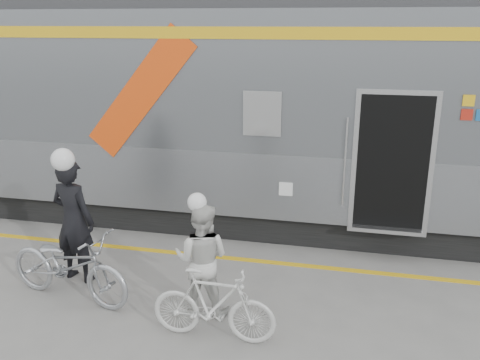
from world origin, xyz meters
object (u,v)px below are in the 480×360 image
(bicycle_left, at_px, (69,265))
(bicycle_right, at_px, (213,305))
(man, at_px, (74,221))
(woman, at_px, (202,259))

(bicycle_left, relative_size, bicycle_right, 1.27)
(man, bearing_deg, bicycle_right, 167.82)
(woman, height_order, bicycle_right, woman)
(man, bearing_deg, bicycle_left, 121.08)
(bicycle_left, distance_m, woman, 1.85)
(man, relative_size, woman, 1.22)
(man, bearing_deg, woman, 178.52)
(bicycle_right, bearing_deg, man, 67.19)
(man, distance_m, woman, 2.09)
(bicycle_left, height_order, woman, woman)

